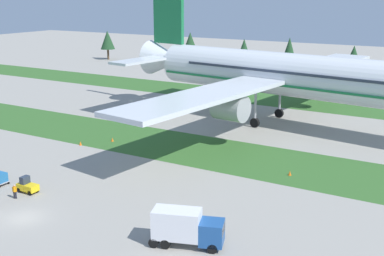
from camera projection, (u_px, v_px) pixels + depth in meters
The scene contains 11 objects.
ground_plane at pixel (24, 218), 52.57m from camera, with size 400.00×400.00×0.00m, color gray.
grass_strip_near at pixel (174, 146), 77.49m from camera, with size 320.00×14.39×0.01m, color #336028.
grass_strip_far at pixel (270, 99), 111.51m from camera, with size 320.00×14.39×0.01m, color #336028.
airliner at pixel (283, 74), 87.41m from camera, with size 62.60×77.68×25.89m.
baggage_tug at pixel (27, 186), 59.16m from camera, with size 2.61×1.31×1.97m.
catering_truck at pixel (186, 227), 46.37m from camera, with size 7.32×4.44×3.58m.
ground_crew_marshaller at pixel (15, 191), 57.33m from camera, with size 0.53×0.36×1.74m.
taxiway_marker_0 at pixel (80, 143), 77.57m from camera, with size 0.44×0.44×0.62m, color orange.
taxiway_marker_1 at pixel (290, 173), 64.80m from camera, with size 0.44×0.44×0.62m, color orange.
taxiway_marker_2 at pixel (112, 140), 79.63m from camera, with size 0.44×0.44×0.57m, color orange.
distant_tree_line at pixel (311, 52), 141.62m from camera, with size 153.51×10.19×10.85m.
Camera 1 is at (39.60, -32.69, 23.17)m, focal length 46.25 mm.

